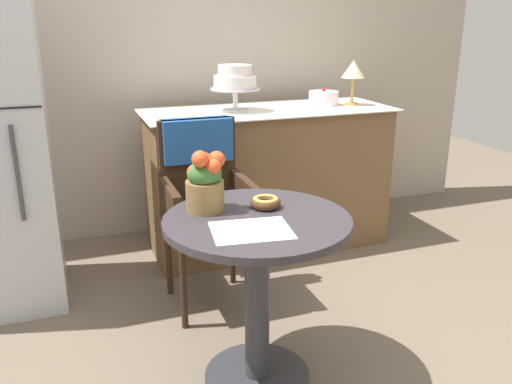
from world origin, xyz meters
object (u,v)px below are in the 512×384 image
Objects in this scene: donut_front at (266,202)px; tiered_cake_stand at (235,80)px; table_lamp at (353,71)px; round_layer_cake at (324,98)px; flower_vase at (205,182)px; wicker_chair at (203,183)px; cafe_table at (257,268)px.

donut_front is 0.41× the size of tiered_cake_stand.
round_layer_cake is at bearing 158.14° from table_lamp.
flower_vase is 0.88× the size of table_lamp.
table_lamp is (1.05, 1.18, 0.37)m from donut_front.
tiered_cake_stand is at bearing 66.68° from flower_vase.
wicker_chair reaches higher than donut_front.
flower_vase is 1.28m from tiered_cake_stand.
table_lamp reaches higher than tiered_cake_stand.
wicker_chair is 3.81× the size of flower_vase.
wicker_chair is at bearing -155.73° from table_lamp.
flower_vase reaches higher than donut_front.
round_layer_cake is at bearing 47.00° from flower_vase.
cafe_table is 2.87× the size of flower_vase.
donut_front reaches higher than cafe_table.
donut_front is at bearing 53.04° from cafe_table.
cafe_table is at bearing -126.96° from donut_front.
round_layer_cake reaches higher than donut_front.
tiered_cake_stand is at bearing 58.43° from wicker_chair.
wicker_chair is 4.95× the size of round_layer_cake.
round_layer_cake is 0.68× the size of table_lamp.
cafe_table is 5.92× the size of donut_front.
round_layer_cake is at bearing 54.57° from cafe_table.
tiered_cake_stand is at bearing 77.53° from donut_front.
table_lamp is (1.28, 1.13, 0.28)m from flower_vase.
wicker_chair is at bearing 76.83° from flower_vase.
tiered_cake_stand is (0.50, 1.16, 0.25)m from flower_vase.
cafe_table is 3.73× the size of round_layer_cake.
round_layer_cake is at bearing 32.50° from wicker_chair.
round_layer_cake is at bearing 3.47° from tiered_cake_stand.
wicker_chair is 7.84× the size of donut_front.
round_layer_cake is (0.95, 1.34, 0.44)m from cafe_table.
cafe_table is at bearing -131.43° from table_lamp.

